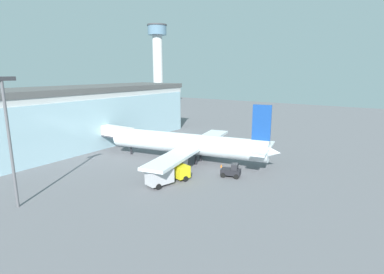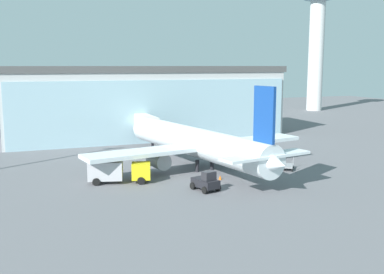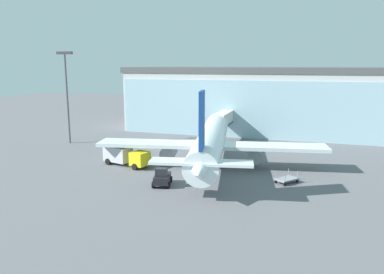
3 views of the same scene
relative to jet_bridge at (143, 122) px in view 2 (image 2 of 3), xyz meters
name	(u,v)px [view 2 (image 2 of 3)]	position (x,y,z in m)	size (l,w,h in m)	color
ground	(223,179)	(3.20, -26.69, -4.12)	(240.00, 240.00, 0.00)	slate
terminal_building	(146,102)	(3.20, 9.85, 2.78)	(53.73, 16.82, 13.78)	#BCBCBC
jet_bridge	(143,122)	(0.00, 0.00, 0.00)	(2.33, 12.76, 5.49)	silver
control_tower	(317,36)	(65.99, 41.97, 18.82)	(8.95, 8.95, 38.18)	silver
airplane	(197,143)	(2.37, -19.75, -0.61)	(32.37, 35.20, 11.70)	white
catering_truck	(117,171)	(-9.40, -23.73, -2.65)	(7.62, 4.06, 2.65)	yellow
baggage_cart	(287,166)	(13.45, -24.95, -3.61)	(2.97, 3.20, 1.50)	gray
pushback_tug	(206,182)	(-0.77, -30.59, -3.14)	(2.86, 3.56, 2.30)	black
safety_cone_nose	(220,177)	(2.72, -26.75, -3.84)	(0.36, 0.36, 0.55)	orange
safety_cone_wingtip	(97,180)	(-11.57, -22.45, -3.84)	(0.36, 0.36, 0.55)	orange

